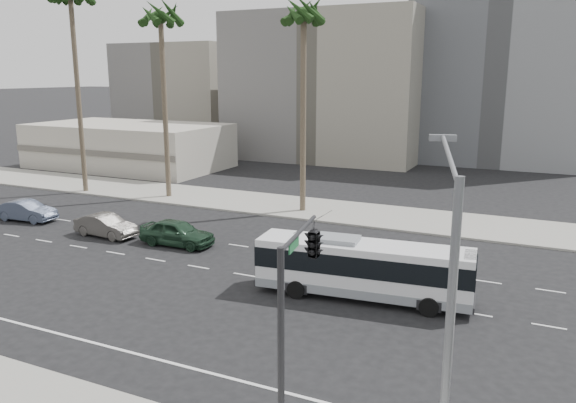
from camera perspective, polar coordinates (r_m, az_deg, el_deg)
The scene contains 15 objects.
ground at distance 30.88m, azimuth -4.37°, elevation -7.41°, with size 700.00×700.00×0.00m, color black.
sidewalk_north at distance 44.41m, azimuth 5.51°, elevation -1.05°, with size 120.00×7.00×0.15m, color gray.
commercial_low at distance 68.22m, azimuth -15.75°, elevation 5.44°, with size 22.00×12.16×5.00m.
midrise_beige_west at distance 74.98m, azimuth 4.64°, elevation 11.48°, with size 24.00×18.00×18.00m, color slate.
midrise_gray_center at distance 77.46m, azimuth 21.04°, elevation 13.70°, with size 20.00×20.00×26.00m, color slate.
midrise_beige_far at distance 91.68m, azimuth -9.88°, elevation 10.62°, with size 18.00×16.00×15.00m, color slate.
civic_tower at distance 277.09m, azimuth 22.77°, elevation 17.66°, with size 42.00×42.00×129.00m.
city_bus at distance 27.53m, azimuth 7.56°, elevation -6.60°, with size 10.49×3.32×2.96m.
car_a at distance 36.42m, azimuth -11.13°, elevation -3.09°, with size 4.87×1.96×1.66m, color #1C3825.
car_b at distance 39.60m, azimuth -17.89°, elevation -2.33°, with size 4.51×1.57×1.49m, color #4A4642.
car_c at distance 45.96m, azimuth -24.87°, elevation -0.85°, with size 4.59×1.60×1.51m, color #3F475A.
streetlight_corner at distance 14.25m, azimuth 15.79°, elevation -10.87°, with size 1.56×4.12×8.95m.
traffic_signal at distance 16.79m, azimuth 2.32°, elevation -5.14°, with size 3.05×4.11×6.56m.
palm_near at distance 43.45m, azimuth 1.60°, elevation 17.90°, with size 4.76×4.76×16.03m.
palm_mid at distance 49.82m, azimuth -12.72°, elevation 17.29°, with size 5.34×5.34×16.48m.
Camera 1 is at (14.40, -25.16, 10.63)m, focal length 35.27 mm.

